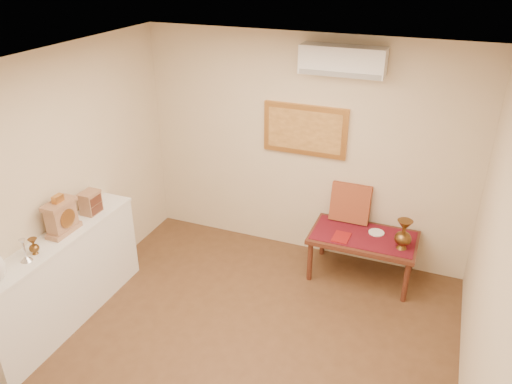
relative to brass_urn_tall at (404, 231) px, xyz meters
The scene contains 18 objects.
floor 2.31m from the brass_urn_tall, 125.96° to the right, with size 4.50×4.50×0.00m, color brown.
ceiling 2.92m from the brass_urn_tall, 125.96° to the right, with size 4.50×4.50×0.00m, color white.
wall_back 1.49m from the brass_urn_tall, 159.34° to the left, with size 4.00×0.02×2.70m, color beige.
wall_left 3.77m from the brass_urn_tall, 151.70° to the right, with size 0.02×4.50×2.70m, color beige.
wall_right 1.99m from the brass_urn_tall, 67.87° to the right, with size 0.02×4.50×2.70m, color beige.
candlestick 3.77m from the brass_urn_tall, 145.00° to the right, with size 0.11×0.11×0.22m, color silver, non-canonical shape.
brass_urn_small 3.72m from the brass_urn_tall, 146.59° to the right, with size 0.09×0.09×0.21m, color brown, non-canonical shape.
table_cloth 0.49m from the brass_urn_tall, 165.28° to the left, with size 1.14×0.59×0.01m, color maroon.
brass_urn_tall is the anchor object (origin of this frame).
plate 0.43m from the brass_urn_tall, 144.89° to the left, with size 0.18×0.18×0.01m, color white.
menu 0.69m from the brass_urn_tall, behind, with size 0.18×0.25×0.01m, color maroon.
cushion 0.78m from the brass_urn_tall, 149.08° to the left, with size 0.46×0.10×0.46m, color maroon.
display_ledge 3.58m from the brass_urn_tall, 150.37° to the right, with size 0.37×2.02×0.98m.
mantel_clock 3.53m from the brass_urn_tall, 152.21° to the right, with size 0.17×0.36×0.41m.
wooden_chest 3.35m from the brass_urn_tall, 158.85° to the right, with size 0.16×0.21×0.24m.
low_table 0.53m from the brass_urn_tall, 165.28° to the left, with size 1.20×0.70×0.55m.
painting 1.59m from the brass_urn_tall, 160.40° to the left, with size 1.00×0.06×0.60m.
ac_unit 1.93m from the brass_urn_tall, 158.25° to the left, with size 0.90×0.25×0.30m.
Camera 1 is at (1.51, -3.10, 3.54)m, focal length 35.00 mm.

